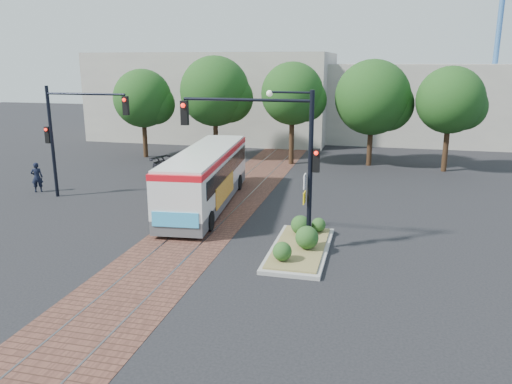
% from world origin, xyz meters
% --- Properties ---
extents(ground, '(120.00, 120.00, 0.00)m').
position_xyz_m(ground, '(0.00, 0.00, 0.00)').
color(ground, black).
rests_on(ground, ground).
extents(trackbed, '(3.60, 40.00, 0.02)m').
position_xyz_m(trackbed, '(0.00, 4.00, 0.01)').
color(trackbed, brown).
rests_on(trackbed, ground).
extents(tree_row, '(26.40, 5.60, 7.67)m').
position_xyz_m(tree_row, '(1.21, 16.42, 4.85)').
color(tree_row, '#382314').
rests_on(tree_row, ground).
extents(warehouses, '(40.00, 13.00, 8.00)m').
position_xyz_m(warehouses, '(-0.53, 28.75, 3.81)').
color(warehouses, '#ADA899').
rests_on(warehouses, ground).
extents(crane, '(8.00, 0.50, 18.00)m').
position_xyz_m(crane, '(18.00, 34.00, 10.88)').
color(crane, '#3F72B2').
rests_on(crane, ground).
extents(city_bus, '(3.36, 11.01, 2.90)m').
position_xyz_m(city_bus, '(-0.88, 4.29, 1.62)').
color(city_bus, '#4A4A4C').
rests_on(city_bus, ground).
extents(traffic_island, '(2.20, 5.20, 1.13)m').
position_xyz_m(traffic_island, '(4.82, -0.90, 0.33)').
color(traffic_island, gray).
rests_on(traffic_island, ground).
extents(signal_pole_main, '(5.49, 0.46, 6.00)m').
position_xyz_m(signal_pole_main, '(3.86, -0.81, 4.16)').
color(signal_pole_main, black).
rests_on(signal_pole_main, ground).
extents(signal_pole_left, '(4.99, 0.34, 6.00)m').
position_xyz_m(signal_pole_left, '(-8.37, 4.00, 3.86)').
color(signal_pole_left, black).
rests_on(signal_pole_left, ground).
extents(officer, '(0.75, 0.66, 1.72)m').
position_xyz_m(officer, '(-11.15, 4.58, 0.86)').
color(officer, black).
rests_on(officer, ground).
extents(parked_car, '(5.12, 3.37, 1.38)m').
position_xyz_m(parked_car, '(-3.89, 9.13, 0.69)').
color(parked_car, black).
rests_on(parked_car, ground).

